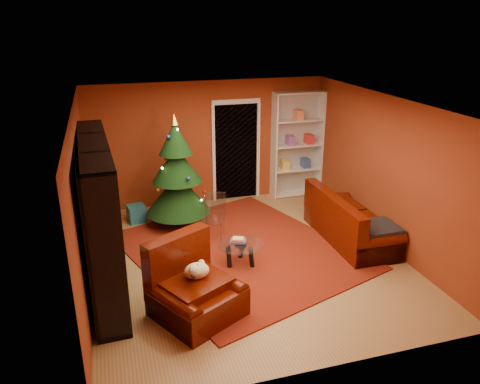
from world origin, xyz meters
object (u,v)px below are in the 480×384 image
object	(u,v)px
gift_box_teal	(137,214)
dog	(197,271)
gift_box_red	(187,201)
sofa	(352,217)
rug	(240,250)
christmas_tree	(177,173)
media_unit	(100,216)
armchair	(197,287)
coffee_table	(241,254)
acrylic_chair	(213,220)
white_bookshelf	(297,145)
gift_box_green	(197,206)

from	to	relation	value
gift_box_teal	dog	xyz separation A→B (m)	(0.55, -3.32, 0.48)
gift_box_red	sofa	world-z (taller)	sofa
rug	gift_box_red	distance (m)	2.36
christmas_tree	gift_box_teal	distance (m)	1.25
media_unit	armchair	bearing A→B (deg)	-48.08
media_unit	coffee_table	bearing A→B (deg)	-3.43
rug	gift_box_red	xyz separation A→B (m)	(-0.49, 2.30, 0.10)
gift_box_teal	gift_box_red	distance (m)	1.23
christmas_tree	coffee_table	size ratio (longest dim) A/B	2.87
media_unit	acrylic_chair	size ratio (longest dim) A/B	3.72
dog	sofa	bearing A→B (deg)	-4.05
white_bookshelf	acrylic_chair	bearing A→B (deg)	-142.77
gift_box_red	armchair	xyz separation A→B (m)	(-0.58, -3.92, 0.33)
media_unit	sofa	xyz separation A→B (m)	(4.29, 0.29, -0.66)
gift_box_green	christmas_tree	bearing A→B (deg)	-132.26
christmas_tree	rug	bearing A→B (deg)	-59.74
rug	christmas_tree	size ratio (longest dim) A/B	1.77
media_unit	dog	xyz separation A→B (m)	(1.19, -1.12, -0.46)
rug	coffee_table	distance (m)	0.51
dog	acrylic_chair	distance (m)	2.24
media_unit	gift_box_teal	world-z (taller)	media_unit
gift_box_teal	sofa	xyz separation A→B (m)	(3.66, -1.91, 0.28)
armchair	white_bookshelf	bearing A→B (deg)	23.40
gift_box_green	armchair	world-z (taller)	armchair
media_unit	dog	size ratio (longest dim) A/B	7.25
rug	christmas_tree	bearing A→B (deg)	120.26
armchair	acrylic_chair	distance (m)	2.30
gift_box_teal	sofa	distance (m)	4.14
dog	rug	bearing A→B (deg)	27.37
white_bookshelf	dog	bearing A→B (deg)	-127.84
gift_box_teal	white_bookshelf	xyz separation A→B (m)	(3.59, 0.51, 0.99)
white_bookshelf	dog	xyz separation A→B (m)	(-3.04, -3.83, -0.51)
media_unit	gift_box_green	size ratio (longest dim) A/B	10.90
gift_box_green	sofa	xyz separation A→B (m)	(2.42, -2.04, 0.31)
armchair	acrylic_chair	xyz separation A→B (m)	(0.74, 2.17, -0.05)
rug	sofa	size ratio (longest dim) A/B	1.87
rug	white_bookshelf	bearing A→B (deg)	48.93
gift_box_teal	gift_box_green	bearing A→B (deg)	6.14
gift_box_teal	gift_box_red	size ratio (longest dim) A/B	1.52
armchair	gift_box_green	bearing A→B (deg)	50.10
media_unit	gift_box_red	distance (m)	3.39
gift_box_teal	dog	world-z (taller)	dog
dog	acrylic_chair	world-z (taller)	dog
coffee_table	armchair	bearing A→B (deg)	-129.49
sofa	acrylic_chair	distance (m)	2.49
rug	acrylic_chair	bearing A→B (deg)	120.10
gift_box_red	acrylic_chair	world-z (taller)	acrylic_chair
gift_box_red	gift_box_green	bearing A→B (deg)	-71.42
acrylic_chair	rug	bearing A→B (deg)	-35.61
white_bookshelf	sofa	world-z (taller)	white_bookshelf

